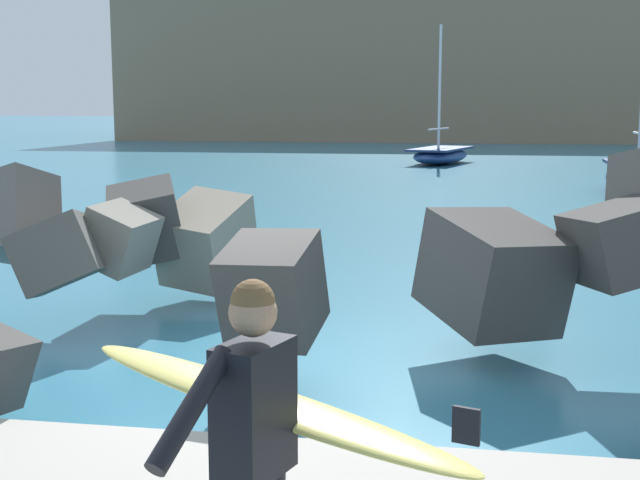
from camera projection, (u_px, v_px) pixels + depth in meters
ground_plane at (259, 387)px, 8.42m from camera, size 400.00×400.00×0.00m
breakwater_jetty at (221, 245)px, 10.51m from camera, size 32.28×6.95×2.48m
surfer_with_board at (261, 435)px, 3.84m from camera, size 2.10×1.45×1.78m
boat_near_left at (441, 155)px, 40.24m from camera, size 3.38×5.49×6.37m
boat_near_centre at (640, 177)px, 26.58m from camera, size 2.18×4.77×5.76m
headland_bluff at (580, 64)px, 74.38m from camera, size 74.11×32.18×12.45m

